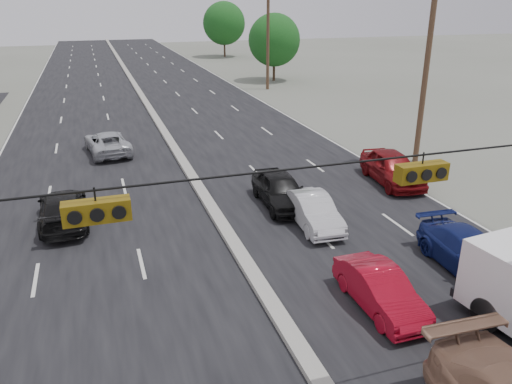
% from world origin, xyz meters
% --- Properties ---
extents(road_surface, '(20.00, 160.00, 0.02)m').
position_xyz_m(road_surface, '(0.00, 30.00, 0.00)').
color(road_surface, black).
rests_on(road_surface, ground).
extents(center_median, '(0.50, 160.00, 0.20)m').
position_xyz_m(center_median, '(0.00, 30.00, 0.10)').
color(center_median, gray).
rests_on(center_median, ground).
extents(utility_pole_right_b, '(1.60, 0.30, 10.00)m').
position_xyz_m(utility_pole_right_b, '(12.50, 15.00, 5.11)').
color(utility_pole_right_b, '#422D1E').
rests_on(utility_pole_right_b, ground).
extents(utility_pole_right_c, '(1.60, 0.30, 10.00)m').
position_xyz_m(utility_pole_right_c, '(12.50, 40.00, 5.11)').
color(utility_pole_right_c, '#422D1E').
rests_on(utility_pole_right_c, ground).
extents(traffic_signals, '(25.00, 0.30, 0.54)m').
position_xyz_m(traffic_signals, '(1.40, 0.00, 5.49)').
color(traffic_signals, black).
rests_on(traffic_signals, ground).
extents(tree_right_mid, '(5.60, 5.60, 7.14)m').
position_xyz_m(tree_right_mid, '(15.00, 45.00, 4.34)').
color(tree_right_mid, '#382619').
rests_on(tree_right_mid, ground).
extents(tree_right_far, '(6.40, 6.40, 8.16)m').
position_xyz_m(tree_right_far, '(16.00, 70.00, 4.96)').
color(tree_right_far, '#382619').
rests_on(tree_right_far, ground).
extents(red_sedan, '(1.30, 3.69, 1.22)m').
position_xyz_m(red_sedan, '(3.00, 3.14, 0.61)').
color(red_sedan, '#9E091C').
rests_on(red_sedan, ground).
extents(queue_car_a, '(1.91, 4.38, 1.47)m').
position_xyz_m(queue_car_a, '(3.00, 11.39, 0.73)').
color(queue_car_a, black).
rests_on(queue_car_a, ground).
extents(queue_car_b, '(1.58, 3.94, 1.27)m').
position_xyz_m(queue_car_b, '(3.50, 8.99, 0.64)').
color(queue_car_b, silver).
rests_on(queue_car_b, ground).
extents(queue_car_d, '(2.08, 4.58, 1.30)m').
position_xyz_m(queue_car_d, '(7.00, 4.10, 0.65)').
color(queue_car_d, navy).
rests_on(queue_car_d, ground).
extents(queue_car_e, '(2.42, 4.83, 1.58)m').
position_xyz_m(queue_car_e, '(9.26, 12.36, 0.79)').
color(queue_car_e, maroon).
rests_on(queue_car_e, ground).
extents(oncoming_near, '(2.02, 4.64, 1.33)m').
position_xyz_m(oncoming_near, '(-6.00, 12.32, 0.66)').
color(oncoming_near, black).
rests_on(oncoming_near, ground).
extents(oncoming_far, '(2.74, 4.92, 1.30)m').
position_xyz_m(oncoming_far, '(-3.83, 21.92, 0.65)').
color(oncoming_far, '#ACAFB4').
rests_on(oncoming_far, ground).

